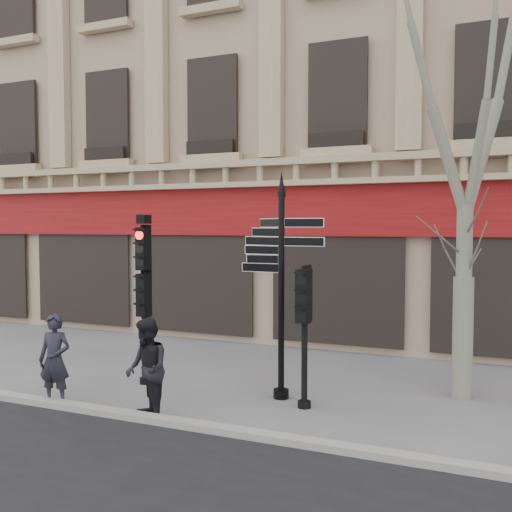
% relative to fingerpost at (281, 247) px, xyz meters
% --- Properties ---
extents(ground, '(80.00, 80.00, 0.00)m').
position_rel_fingerpost_xyz_m(ground, '(-0.08, -0.67, -2.83)').
color(ground, '#58595D').
rests_on(ground, ground).
extents(kerb, '(80.00, 0.25, 0.12)m').
position_rel_fingerpost_xyz_m(kerb, '(-0.08, -2.07, -2.77)').
color(kerb, gray).
rests_on(kerb, ground).
extents(building, '(28.00, 15.52, 18.00)m').
position_rel_fingerpost_xyz_m(building, '(-0.08, 11.81, 6.16)').
color(building, tan).
rests_on(building, ground).
extents(fingerpost, '(2.15, 2.15, 4.21)m').
position_rel_fingerpost_xyz_m(fingerpost, '(0.00, 0.00, 0.00)').
color(fingerpost, black).
rests_on(fingerpost, ground).
extents(traffic_signal_main, '(0.40, 0.29, 3.43)m').
position_rel_fingerpost_xyz_m(traffic_signal_main, '(-2.89, -0.15, -0.66)').
color(traffic_signal_main, black).
rests_on(traffic_signal_main, ground).
extents(traffic_signal_secondary, '(0.42, 0.31, 2.46)m').
position_rel_fingerpost_xyz_m(traffic_signal_secondary, '(0.57, -0.36, -1.11)').
color(traffic_signal_secondary, black).
rests_on(traffic_signal_secondary, ground).
extents(plane_tree, '(3.29, 3.29, 8.74)m').
position_rel_fingerpost_xyz_m(plane_tree, '(3.10, 1.34, 3.31)').
color(plane_tree, gray).
rests_on(plane_tree, ground).
extents(pedestrian_a, '(0.66, 0.50, 1.64)m').
position_rel_fingerpost_xyz_m(pedestrian_a, '(-3.58, -1.97, -2.01)').
color(pedestrian_a, black).
rests_on(pedestrian_a, ground).
extents(pedestrian_b, '(1.03, 1.03, 1.69)m').
position_rel_fingerpost_xyz_m(pedestrian_b, '(-1.63, -1.97, -1.98)').
color(pedestrian_b, black).
rests_on(pedestrian_b, ground).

